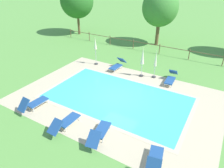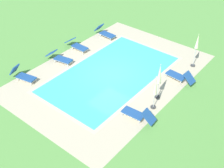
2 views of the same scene
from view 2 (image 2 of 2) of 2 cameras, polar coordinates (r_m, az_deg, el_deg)
ground_plane at (r=20.15m, az=-0.24°, el=1.93°), size 160.00×160.00×0.00m
pool_deck_paving at (r=20.15m, az=-0.24°, el=1.94°), size 13.13×9.09×0.01m
swimming_pool_water at (r=20.15m, az=-0.24°, el=1.94°), size 9.25×5.21×0.01m
pool_coping_rim at (r=20.14m, az=-0.24°, el=1.95°), size 9.73×5.69×0.01m
sun_lounger_north_near_steps at (r=20.19m, az=-16.67°, el=1.62°), size 0.96×1.90×1.02m
sun_lounger_north_mid at (r=21.50m, az=-9.96°, el=4.98°), size 0.96×2.09×0.82m
sun_lounger_north_far at (r=16.56m, az=4.92°, el=-5.80°), size 0.72×2.01×0.87m
sun_lounger_north_end at (r=22.84m, az=-6.71°, el=7.37°), size 0.64×2.02×0.82m
sun_lounger_south_near_corner at (r=19.78m, az=12.80°, el=1.47°), size 0.74×2.00×0.89m
sun_lounger_south_mid at (r=24.45m, az=-1.36°, el=9.80°), size 0.71×1.92×0.96m
patio_umbrella_closed_row_west at (r=20.84m, az=15.90°, el=7.24°), size 0.32×0.32×2.51m
patio_umbrella_closed_row_mid_west at (r=17.44m, az=9.04°, el=1.53°), size 0.32×0.32×2.41m
patio_umbrella_closed_row_centre at (r=16.75m, az=8.25°, el=-0.89°), size 0.32×0.32×2.25m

